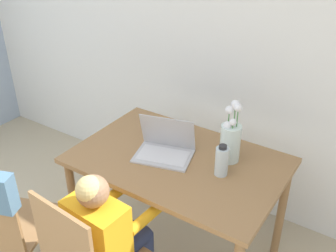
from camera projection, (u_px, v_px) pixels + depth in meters
The scene contains 6 objects.
wall_back at pixel (205, 34), 2.62m from camera, with size 6.40×0.05×2.50m.
dining_table at pixel (178, 171), 2.29m from camera, with size 1.19×0.78×0.74m.
person_seated at pixel (107, 231), 1.93m from camera, with size 0.33×0.44×0.97m.
laptop at pixel (165, 146), 2.26m from camera, with size 0.37×0.31×0.23m.
flower_vase at pixel (230, 139), 2.17m from camera, with size 0.11×0.11×0.36m.
water_bottle at pixel (222, 161), 2.07m from camera, with size 0.07×0.07×0.18m.
Camera 1 is at (1.21, -0.07, 2.01)m, focal length 42.00 mm.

